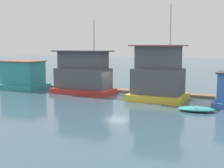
# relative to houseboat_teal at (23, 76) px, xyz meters

# --- Properties ---
(ground_plane) EXTENTS (200.00, 200.00, 0.00)m
(ground_plane) POSITION_rel_houseboat_teal_xyz_m (12.51, -0.16, -1.59)
(ground_plane) COLOR #385160
(dock_walkway) EXTENTS (42.40, 1.57, 0.30)m
(dock_walkway) POSITION_rel_houseboat_teal_xyz_m (12.51, 2.97, -1.44)
(dock_walkway) COLOR brown
(dock_walkway) RESTS_ON ground_plane
(houseboat_teal) EXTENTS (5.46, 3.84, 3.43)m
(houseboat_teal) POSITION_rel_houseboat_teal_xyz_m (0.00, 0.00, 0.00)
(houseboat_teal) COLOR teal
(houseboat_teal) RESTS_ON ground_plane
(houseboat_red) EXTENTS (6.75, 3.36, 7.95)m
(houseboat_red) POSITION_rel_houseboat_teal_xyz_m (8.38, 0.11, 0.48)
(houseboat_red) COLOR red
(houseboat_red) RESTS_ON ground_plane
(houseboat_yellow) EXTENTS (5.31, 3.89, 8.99)m
(houseboat_yellow) POSITION_rel_houseboat_teal_xyz_m (17.14, -0.60, 0.75)
(houseboat_yellow) COLOR gold
(houseboat_yellow) RESTS_ON ground_plane
(dinghy_teal) EXTENTS (3.09, 1.82, 0.41)m
(dinghy_teal) POSITION_rel_houseboat_teal_xyz_m (21.47, -4.24, -1.39)
(dinghy_teal) COLOR teal
(dinghy_teal) RESTS_ON ground_plane
(mooring_post_centre) EXTENTS (0.27, 0.27, 1.49)m
(mooring_post_centre) POSITION_rel_houseboat_teal_xyz_m (10.70, 1.93, -0.85)
(mooring_post_centre) COLOR #846B4C
(mooring_post_centre) RESTS_ON ground_plane
(mooring_post_near_left) EXTENTS (0.25, 0.25, 1.50)m
(mooring_post_near_left) POSITION_rel_houseboat_teal_xyz_m (-2.13, 1.93, -0.84)
(mooring_post_near_left) COLOR #846B4C
(mooring_post_near_left) RESTS_ON ground_plane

